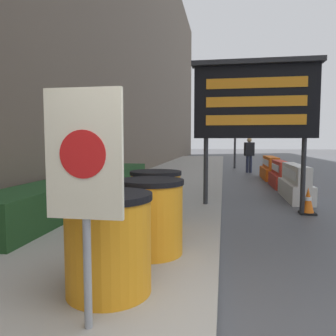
{
  "coord_description": "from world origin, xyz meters",
  "views": [
    {
      "loc": [
        0.04,
        -1.98,
        1.57
      ],
      "look_at": [
        -1.05,
        4.41,
        1.03
      ],
      "focal_mm": 35.0,
      "sensor_mm": 36.0,
      "label": 1
    }
  ],
  "objects_px": {
    "pedestrian_worker": "(249,152)",
    "traffic_cone_near": "(287,181)",
    "jersey_barrier_red_striped": "(280,176)",
    "jersey_barrier_orange_far": "(271,169)",
    "barrel_drum_back": "(156,200)",
    "barrel_drum_middle": "(151,216)",
    "jersey_barrier_white": "(295,184)",
    "barrel_drum_foreground": "(108,243)",
    "warning_sign": "(84,170)",
    "traffic_cone_mid": "(308,201)",
    "traffic_light_near_curb": "(236,109)",
    "message_board": "(255,101)"
  },
  "relations": [
    {
      "from": "traffic_light_near_curb",
      "to": "traffic_cone_near",
      "type": "bearing_deg",
      "value": -81.8
    },
    {
      "from": "barrel_drum_middle",
      "to": "barrel_drum_foreground",
      "type": "bearing_deg",
      "value": -98.01
    },
    {
      "from": "barrel_drum_middle",
      "to": "jersey_barrier_red_striped",
      "type": "height_order",
      "value": "barrel_drum_middle"
    },
    {
      "from": "traffic_cone_mid",
      "to": "traffic_light_near_curb",
      "type": "relative_size",
      "value": 0.13
    },
    {
      "from": "jersey_barrier_white",
      "to": "traffic_cone_near",
      "type": "relative_size",
      "value": 2.78
    },
    {
      "from": "barrel_drum_middle",
      "to": "jersey_barrier_red_striped",
      "type": "relative_size",
      "value": 0.51
    },
    {
      "from": "barrel_drum_back",
      "to": "barrel_drum_foreground",
      "type": "bearing_deg",
      "value": -89.55
    },
    {
      "from": "jersey_barrier_red_striped",
      "to": "warning_sign",
      "type": "bearing_deg",
      "value": -107.29
    },
    {
      "from": "warning_sign",
      "to": "message_board",
      "type": "distance_m",
      "value": 5.38
    },
    {
      "from": "jersey_barrier_red_striped",
      "to": "jersey_barrier_orange_far",
      "type": "height_order",
      "value": "jersey_barrier_orange_far"
    },
    {
      "from": "jersey_barrier_red_striped",
      "to": "traffic_cone_near",
      "type": "height_order",
      "value": "jersey_barrier_red_striped"
    },
    {
      "from": "warning_sign",
      "to": "traffic_cone_mid",
      "type": "relative_size",
      "value": 3.08
    },
    {
      "from": "message_board",
      "to": "traffic_cone_near",
      "type": "height_order",
      "value": "message_board"
    },
    {
      "from": "barrel_drum_back",
      "to": "barrel_drum_middle",
      "type": "bearing_deg",
      "value": -81.11
    },
    {
      "from": "jersey_barrier_orange_far",
      "to": "pedestrian_worker",
      "type": "distance_m",
      "value": 2.73
    },
    {
      "from": "pedestrian_worker",
      "to": "barrel_drum_back",
      "type": "bearing_deg",
      "value": -115.81
    },
    {
      "from": "barrel_drum_middle",
      "to": "jersey_barrier_orange_far",
      "type": "distance_m",
      "value": 10.34
    },
    {
      "from": "barrel_drum_foreground",
      "to": "barrel_drum_back",
      "type": "relative_size",
      "value": 1.0
    },
    {
      "from": "barrel_drum_foreground",
      "to": "warning_sign",
      "type": "relative_size",
      "value": 0.52
    },
    {
      "from": "pedestrian_worker",
      "to": "traffic_cone_near",
      "type": "bearing_deg",
      "value": -98.78
    },
    {
      "from": "warning_sign",
      "to": "pedestrian_worker",
      "type": "distance_m",
      "value": 14.42
    },
    {
      "from": "jersey_barrier_orange_far",
      "to": "barrel_drum_foreground",
      "type": "bearing_deg",
      "value": -104.88
    },
    {
      "from": "barrel_drum_back",
      "to": "jersey_barrier_red_striped",
      "type": "relative_size",
      "value": 0.51
    },
    {
      "from": "traffic_cone_near",
      "to": "barrel_drum_back",
      "type": "bearing_deg",
      "value": -119.85
    },
    {
      "from": "jersey_barrier_white",
      "to": "jersey_barrier_red_striped",
      "type": "distance_m",
      "value": 2.35
    },
    {
      "from": "traffic_cone_mid",
      "to": "jersey_barrier_white",
      "type": "bearing_deg",
      "value": 86.44
    },
    {
      "from": "barrel_drum_foreground",
      "to": "traffic_cone_mid",
      "type": "height_order",
      "value": "barrel_drum_foreground"
    },
    {
      "from": "traffic_cone_mid",
      "to": "pedestrian_worker",
      "type": "relative_size",
      "value": 0.34
    },
    {
      "from": "jersey_barrier_red_striped",
      "to": "pedestrian_worker",
      "type": "distance_m",
      "value": 5.04
    },
    {
      "from": "traffic_cone_near",
      "to": "pedestrian_worker",
      "type": "xyz_separation_m",
      "value": [
        -0.64,
        6.34,
        0.63
      ]
    },
    {
      "from": "barrel_drum_back",
      "to": "jersey_barrier_orange_far",
      "type": "xyz_separation_m",
      "value": [
        2.96,
        8.85,
        -0.23
      ]
    },
    {
      "from": "barrel_drum_foreground",
      "to": "message_board",
      "type": "distance_m",
      "value": 5.05
    },
    {
      "from": "barrel_drum_middle",
      "to": "jersey_barrier_orange_far",
      "type": "bearing_deg",
      "value": 74.38
    },
    {
      "from": "barrel_drum_middle",
      "to": "warning_sign",
      "type": "height_order",
      "value": "warning_sign"
    },
    {
      "from": "traffic_cone_mid",
      "to": "pedestrian_worker",
      "type": "distance_m",
      "value": 9.2
    },
    {
      "from": "barrel_drum_foreground",
      "to": "pedestrian_worker",
      "type": "relative_size",
      "value": 0.54
    },
    {
      "from": "barrel_drum_back",
      "to": "pedestrian_worker",
      "type": "relative_size",
      "value": 0.54
    },
    {
      "from": "warning_sign",
      "to": "message_board",
      "type": "xyz_separation_m",
      "value": [
        1.63,
        5.02,
        1.04
      ]
    },
    {
      "from": "jersey_barrier_red_striped",
      "to": "traffic_light_near_curb",
      "type": "height_order",
      "value": "traffic_light_near_curb"
    },
    {
      "from": "jersey_barrier_white",
      "to": "jersey_barrier_red_striped",
      "type": "xyz_separation_m",
      "value": [
        -0.0,
        2.35,
        -0.02
      ]
    },
    {
      "from": "barrel_drum_middle",
      "to": "message_board",
      "type": "relative_size",
      "value": 0.29
    },
    {
      "from": "jersey_barrier_red_striped",
      "to": "traffic_cone_mid",
      "type": "distance_m",
      "value": 4.19
    },
    {
      "from": "traffic_cone_near",
      "to": "traffic_cone_mid",
      "type": "bearing_deg",
      "value": -91.55
    },
    {
      "from": "barrel_drum_foreground",
      "to": "traffic_cone_mid",
      "type": "distance_m",
      "value": 5.32
    },
    {
      "from": "warning_sign",
      "to": "traffic_cone_mid",
      "type": "distance_m",
      "value": 5.9
    },
    {
      "from": "barrel_drum_foreground",
      "to": "traffic_cone_near",
      "type": "distance_m",
      "value": 7.86
    },
    {
      "from": "jersey_barrier_red_striped",
      "to": "traffic_light_near_curb",
      "type": "bearing_deg",
      "value": 100.03
    },
    {
      "from": "barrel_drum_foreground",
      "to": "warning_sign",
      "type": "xyz_separation_m",
      "value": [
        0.05,
        -0.61,
        0.73
      ]
    },
    {
      "from": "barrel_drum_middle",
      "to": "jersey_barrier_white",
      "type": "height_order",
      "value": "barrel_drum_middle"
    },
    {
      "from": "barrel_drum_back",
      "to": "warning_sign",
      "type": "relative_size",
      "value": 0.52
    }
  ]
}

